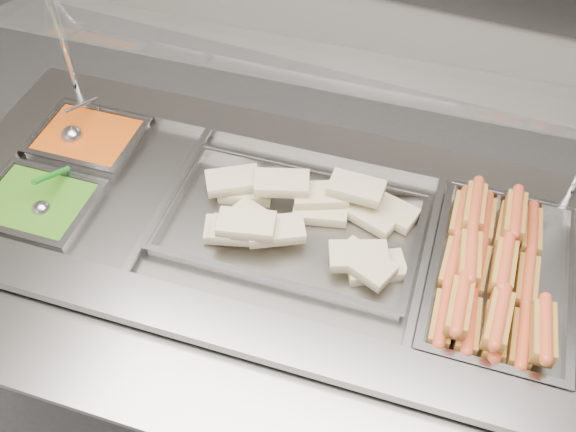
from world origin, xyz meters
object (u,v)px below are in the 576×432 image
at_px(pan_hotdogs, 498,282).
at_px(pan_wraps, 291,228).
at_px(steam_counter, 273,307).
at_px(sneeze_guard, 295,61).
at_px(ladle, 73,134).
at_px(serving_spoon, 44,203).

height_order(pan_hotdogs, pan_wraps, same).
height_order(steam_counter, pan_wraps, pan_wraps).
xyz_separation_m(sneeze_guard, ladle, (-0.75, -0.16, -0.40)).
xyz_separation_m(steam_counter, ladle, (-0.77, 0.08, 0.51)).
relative_size(ladle, serving_spoon, 1.10).
bearing_deg(ladle, pan_wraps, -5.21).
height_order(sneeze_guard, ladle, sneeze_guard).
bearing_deg(sneeze_guard, pan_hotdogs, -14.54).
bearing_deg(sneeze_guard, serving_spoon, -144.34).
xyz_separation_m(pan_hotdogs, serving_spoon, (-1.36, -0.28, 0.06)).
xyz_separation_m(pan_wraps, ladle, (-0.84, 0.08, 0.04)).
bearing_deg(pan_hotdogs, steam_counter, -175.26).
relative_size(sneeze_guard, pan_wraps, 2.35).
bearing_deg(sneeze_guard, ladle, -167.94).
height_order(ladle, serving_spoon, same).
height_order(sneeze_guard, pan_hotdogs, sneeze_guard).
height_order(pan_wraps, ladle, ladle).
xyz_separation_m(pan_hotdogs, ladle, (-1.46, 0.02, 0.05)).
bearing_deg(pan_wraps, serving_spoon, -162.75).
xyz_separation_m(pan_wraps, serving_spoon, (-0.73, -0.23, 0.04)).
relative_size(pan_wraps, serving_spoon, 3.92).
distance_m(steam_counter, ladle, 0.93).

